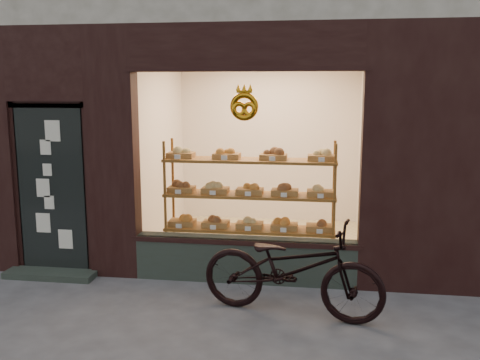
# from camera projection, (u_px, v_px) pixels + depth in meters

# --- Properties ---
(display_shelf) EXTENTS (2.20, 0.45, 1.70)m
(display_shelf) POSITION_uv_depth(u_px,v_px,m) (250.00, 206.00, 6.90)
(display_shelf) COLOR brown
(display_shelf) RESTS_ON ground
(bicycle) EXTENTS (2.03, 1.04, 1.02)m
(bicycle) POSITION_uv_depth(u_px,v_px,m) (292.00, 268.00, 5.57)
(bicycle) COLOR black
(bicycle) RESTS_ON ground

